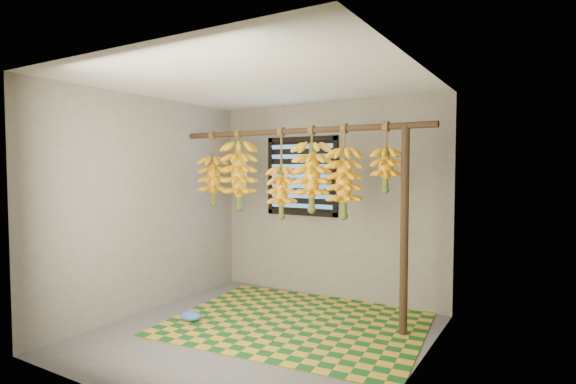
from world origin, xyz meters
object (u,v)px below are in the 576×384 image
Objects in this scene: support_post at (404,231)px; banana_bunch_f at (386,170)px; banana_bunch_c at (281,192)px; woven_mat at (297,322)px; plastic_bag at (191,316)px; banana_bunch_a at (213,181)px; banana_bunch_e at (344,183)px; banana_bunch_d at (312,177)px; banana_bunch_b at (239,176)px.

support_post is 0.62m from banana_bunch_f.
support_post is 2.94× the size of banana_bunch_f.
banana_bunch_c is (-1.37, -0.00, 0.34)m from support_post.
woven_mat is 10.42× the size of plastic_bag.
banana_bunch_a and banana_bunch_e have the same top height.
banana_bunch_c is at bearing -180.00° from banana_bunch_d.
banana_bunch_a is (-0.33, 0.77, 1.39)m from plastic_bag.
banana_bunch_b and banana_bunch_c have the same top height.
banana_bunch_a is at bearing 113.45° from plastic_bag.
plastic_bag is 0.26× the size of banana_bunch_b.
banana_bunch_f is at bearing 0.00° from banana_bunch_d.
plastic_bag is 1.64m from banana_bunch_b.
banana_bunch_b is (0.05, 0.77, 1.45)m from plastic_bag.
banana_bunch_b is 1.77m from banana_bunch_f.
banana_bunch_c and banana_bunch_f have the same top height.
plastic_bag is 0.25× the size of banana_bunch_e.
plastic_bag is 0.24× the size of banana_bunch_c.
plastic_bag is at bearing -129.67° from banana_bunch_c.
banana_bunch_b is (0.39, 0.00, 0.06)m from banana_bunch_a.
banana_bunch_c is at bearing 145.50° from woven_mat.
banana_bunch_b is 1.33m from banana_bunch_e.
support_post reaches higher than woven_mat.
support_post is at bearing 12.52° from woven_mat.
support_post is at bearing 20.92° from plastic_bag.
plastic_bag is at bearing -93.99° from banana_bunch_b.
support_post is 1.41m from banana_bunch_c.
support_post is at bearing 0.00° from banana_bunch_c.
banana_bunch_a is at bearing 180.00° from support_post.
plastic_bag is at bearing -66.55° from banana_bunch_a.
banana_bunch_b is 0.93× the size of banana_bunch_c.
banana_bunch_d is at bearing 180.00° from support_post.
support_post is 2.02m from banana_bunch_b.
support_post is 2.20× the size of banana_bunch_d.
woven_mat is 2.72× the size of banana_bunch_b.
plastic_bag is at bearing -151.04° from woven_mat.
banana_bunch_b is at bearing 180.00° from banana_bunch_d.
woven_mat is 2.52× the size of banana_bunch_c.
banana_bunch_f is at bearing 180.00° from support_post.
woven_mat is 1.52m from banana_bunch_e.
banana_bunch_e is (1.39, 0.77, 1.39)m from plastic_bag.
woven_mat is (-1.04, -0.23, -0.99)m from support_post.
woven_mat is 2.83× the size of banana_bunch_a.
banana_bunch_a is at bearing 180.00° from banana_bunch_e.
banana_bunch_d is at bearing 37.11° from plastic_bag.
banana_bunch_d is at bearing 0.00° from banana_bunch_b.
banana_bunch_a is 0.98× the size of banana_bunch_d.
banana_bunch_f is (1.18, 0.00, 0.25)m from banana_bunch_c.
banana_bunch_f is (-0.19, 0.00, 0.59)m from support_post.
support_post is 2.35m from plastic_bag.
banana_bunch_e is at bearing 0.00° from banana_bunch_b.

